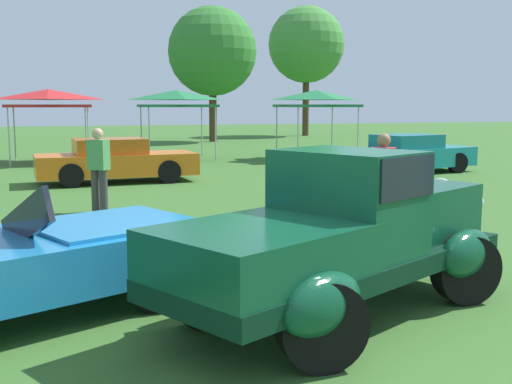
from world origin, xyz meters
TOP-DOWN VIEW (x-y plane):
  - ground_plane at (0.00, 0.00)m, footprint 120.00×120.00m
  - feature_pickup_truck at (0.14, -0.12)m, footprint 4.33×3.24m
  - neighbor_convertible at (-3.05, 0.74)m, footprint 4.57×3.35m
  - show_car_orange at (-1.21, 11.94)m, footprint 4.45×2.04m
  - show_car_teal at (7.87, 11.68)m, footprint 4.61×2.74m
  - spectator_near_truck at (2.44, 3.34)m, footprint 0.46×0.37m
  - spectator_by_row at (-1.90, 7.03)m, footprint 0.46×0.44m
  - canopy_tent_left_field at (-3.06, 18.72)m, footprint 2.95×2.95m
  - canopy_tent_center_field at (1.71, 18.86)m, footprint 2.80×2.80m
  - canopy_tent_right_field at (6.95, 17.24)m, footprint 2.72×2.72m
  - treeline_mid_left at (5.72, 29.99)m, footprint 5.08×5.08m
  - treeline_center at (13.42, 34.98)m, footprint 5.16×5.16m

SIDE VIEW (x-z plane):
  - ground_plane at x=0.00m, z-range 0.00..0.00m
  - neighbor_convertible at x=-3.05m, z-range -0.12..1.28m
  - show_car_teal at x=7.87m, z-range -0.01..1.21m
  - show_car_orange at x=-1.21m, z-range -0.01..1.21m
  - feature_pickup_truck at x=0.14m, z-range 0.01..1.71m
  - spectator_near_truck at x=2.44m, z-range 0.07..1.76m
  - spectator_by_row at x=-1.90m, z-range 0.07..1.76m
  - canopy_tent_right_field at x=6.95m, z-range 1.07..3.78m
  - canopy_tent_center_field at x=1.71m, z-range 1.07..3.78m
  - canopy_tent_left_field at x=-3.06m, z-range 1.07..3.78m
  - treeline_mid_left at x=5.72m, z-range 1.29..9.00m
  - treeline_center at x=13.42m, z-range 1.77..10.53m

